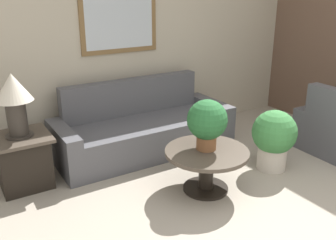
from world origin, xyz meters
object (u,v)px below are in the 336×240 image
at_px(coffee_table, 207,161).
at_px(table_lamp, 14,97).
at_px(couch_main, 143,130).
at_px(side_table, 23,160).
at_px(potted_plant_on_table, 207,122).
at_px(potted_plant_floor, 274,137).

relative_size(coffee_table, table_lamp, 1.31).
distance_m(couch_main, table_lamp, 1.67).
bearing_deg(table_lamp, side_table, 0.00).
height_order(side_table, potted_plant_on_table, potted_plant_on_table).
relative_size(coffee_table, potted_plant_floor, 1.21).
xyz_separation_m(couch_main, table_lamp, (-1.51, -0.13, 0.71)).
bearing_deg(side_table, potted_plant_floor, -23.61).
bearing_deg(table_lamp, coffee_table, -34.63).
relative_size(couch_main, potted_plant_floor, 3.18).
xyz_separation_m(coffee_table, potted_plant_floor, (0.95, -0.01, 0.07)).
xyz_separation_m(table_lamp, potted_plant_on_table, (1.60, -1.07, -0.24)).
relative_size(coffee_table, potted_plant_on_table, 1.65).
height_order(couch_main, coffee_table, couch_main).
distance_m(potted_plant_on_table, potted_plant_floor, 1.00).
xyz_separation_m(coffee_table, potted_plant_on_table, (0.01, 0.03, 0.42)).
xyz_separation_m(side_table, potted_plant_floor, (2.54, -1.11, 0.11)).
distance_m(table_lamp, potted_plant_floor, 2.84).
height_order(side_table, table_lamp, table_lamp).
bearing_deg(couch_main, potted_plant_on_table, -85.53).
distance_m(coffee_table, potted_plant_on_table, 0.42).
xyz_separation_m(couch_main, potted_plant_on_table, (0.09, -1.20, 0.47)).
height_order(couch_main, potted_plant_on_table, potted_plant_on_table).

